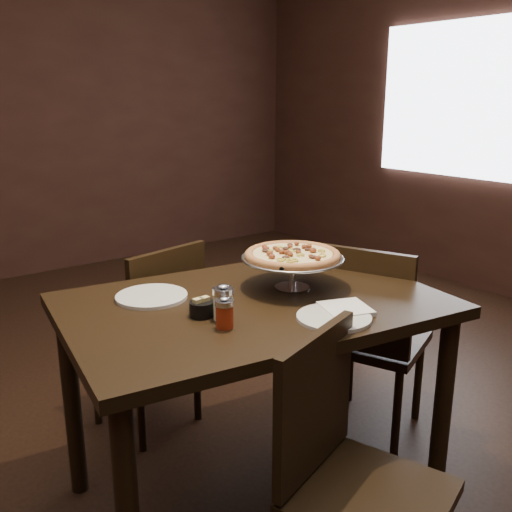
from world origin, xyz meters
TOP-DOWN VIEW (x-y plane):
  - room at (0.06, 0.03)m, footprint 6.04×7.04m
  - dining_table at (0.01, -0.04)m, footprint 1.44×1.07m
  - pizza_stand at (0.20, -0.03)m, footprint 0.39×0.39m
  - parmesan_shaker at (-0.18, -0.12)m, footprint 0.07×0.07m
  - pepper_flake_shaker at (-0.22, -0.19)m, footprint 0.06×0.06m
  - packet_caddy at (-0.22, -0.06)m, footprint 0.08×0.08m
  - napkin_stack at (0.19, -0.32)m, footprint 0.20×0.20m
  - plate_left at (-0.27, 0.20)m, footprint 0.26×0.26m
  - plate_near at (0.10, -0.35)m, footprint 0.25×0.25m
  - serving_spatula at (0.09, -0.10)m, footprint 0.14×0.14m
  - chair_far at (-0.06, 0.64)m, footprint 0.50×0.50m
  - chair_near at (-0.08, -0.61)m, footprint 0.52×0.52m
  - chair_side at (0.69, -0.00)m, footprint 0.56×0.56m

SIDE VIEW (x-z plane):
  - chair_near at x=-0.08m, z-range 0.04..0.93m
  - chair_far at x=-0.06m, z-range 0.04..0.94m
  - chair_side at x=0.69m, z-range 0.04..0.96m
  - dining_table at x=0.01m, z-range 0.30..1.13m
  - plate_near at x=0.10m, z-range 0.83..0.84m
  - plate_left at x=-0.27m, z-range 0.83..0.84m
  - napkin_stack at x=0.19m, z-range 0.83..0.84m
  - packet_caddy at x=-0.22m, z-range 0.82..0.89m
  - pepper_flake_shaker at x=-0.22m, z-range 0.82..0.93m
  - parmesan_shaker at x=-0.18m, z-range 0.82..0.94m
  - serving_spatula at x=0.09m, z-range 0.94..0.96m
  - pizza_stand at x=0.20m, z-range 0.88..1.04m
  - room at x=0.06m, z-range -0.02..2.82m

